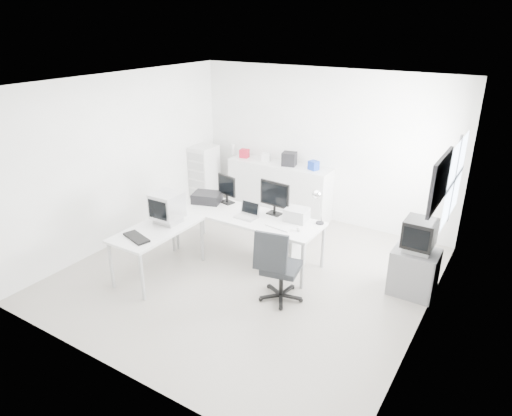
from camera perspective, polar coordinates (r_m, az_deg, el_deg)
The scene contains 30 objects.
floor at distance 6.98m, azimuth -0.88°, elevation -8.14°, with size 5.00×5.00×0.01m, color beige.
ceiling at distance 6.05m, azimuth -1.04°, elevation 15.30°, with size 5.00×5.00×0.01m, color white.
back_wall at distance 8.49m, azimuth 8.30°, elevation 7.59°, with size 5.00×0.02×2.80m, color white.
left_wall at distance 7.95m, azimuth -16.36°, elevation 5.86°, with size 0.02×5.00×2.80m, color white.
right_wall at distance 5.54m, azimuth 21.38°, elevation -2.12°, with size 0.02×5.00×2.80m, color white.
window at distance 6.59m, azimuth 23.61°, elevation 3.27°, with size 0.02×1.20×1.10m, color white, non-canonical shape.
wall_picture at distance 5.46m, azimuth 22.03°, elevation 3.10°, with size 0.04×0.90×0.60m, color black, non-canonical shape.
main_desk at distance 7.24m, azimuth -1.13°, elevation -3.58°, with size 2.40×0.80×0.75m, color silver, non-canonical shape.
side_desk at distance 6.96m, azimuth -12.04°, elevation -5.27°, with size 0.70×1.40×0.75m, color silver, non-canonical shape.
drawer_pedestal at distance 7.00m, azimuth 3.94°, elevation -5.31°, with size 0.40×0.50×0.60m, color silver.
inkjet_printer at distance 7.59m, azimuth -6.14°, elevation 1.31°, with size 0.45×0.35×0.16m, color black.
lcd_monitor_small at distance 7.47m, azimuth -3.67°, elevation 2.41°, with size 0.39×0.22×0.49m, color black, non-canonical shape.
lcd_monitor_large at distance 7.01m, azimuth 2.35°, elevation 1.24°, with size 0.52×0.21×0.54m, color black, non-canonical shape.
laptop at distance 6.93m, azimuth -1.26°, elevation -0.31°, with size 0.36×0.37×0.24m, color #B7B7BA, non-canonical shape.
white_keyboard at distance 6.65m, azimuth 2.85°, elevation -2.40°, with size 0.40×0.13×0.02m, color silver.
white_mouse at distance 6.56m, azimuth 5.35°, elevation -2.64°, with size 0.06×0.06×0.06m, color silver.
laser_printer at distance 6.88m, azimuth 5.10°, elevation -0.82°, with size 0.33×0.29×0.19m, color #9F9F9F.
desk_lamp at distance 6.76m, azimuth 8.08°, elevation -0.19°, with size 0.15×0.15×0.45m, color silver, non-canonical shape.
crt_monitor at distance 6.87m, azimuth -11.03°, elevation -0.01°, with size 0.40×0.40×0.45m, color #B7B7BA, non-canonical shape.
black_keyboard at distance 6.54m, azimuth -14.71°, elevation -3.59°, with size 0.46×0.18×0.03m, color black.
office_chair at distance 6.15m, azimuth 3.21°, elevation -7.02°, with size 0.62×0.62×1.07m, color #282A2D, non-canonical shape.
tv_cabinet at distance 6.73m, azimuth 19.11°, elevation -7.56°, with size 0.60×0.49×0.66m, color slate.
crt_tv at distance 6.48m, azimuth 19.73°, elevation -3.32°, with size 0.50×0.48×0.45m, color black, non-canonical shape.
sideboard at distance 8.85m, azimuth 2.92°, elevation 2.38°, with size 2.05×0.51×1.02m, color silver.
clutter_box_a at distance 9.06m, azimuth -1.46°, elevation 6.84°, with size 0.17×0.15×0.17m, color #AE182B.
clutter_box_b at distance 8.80m, azimuth 1.28°, elevation 6.35°, with size 0.16×0.14×0.16m, color silver.
clutter_box_c at distance 8.56m, azimuth 4.18°, elevation 6.14°, with size 0.25×0.23×0.25m, color black.
clutter_box_d at distance 8.36m, azimuth 7.21°, elevation 5.31°, with size 0.17×0.14×0.17m, color #1738A1.
clutter_bottle at distance 9.24m, azimuth -2.89°, elevation 7.32°, with size 0.07×0.07×0.22m, color silver.
filing_cabinet at distance 9.35m, azimuth -6.44°, elevation 4.04°, with size 0.43×0.51×1.23m, color silver.
Camera 1 is at (3.26, -5.04, 3.57)m, focal length 32.00 mm.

